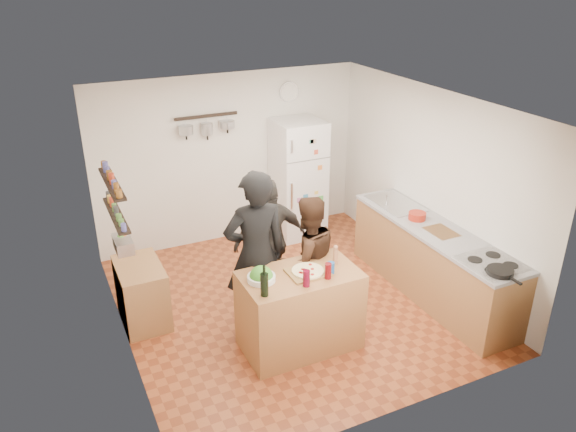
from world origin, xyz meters
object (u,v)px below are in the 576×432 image
salad_bowl (261,278)px  side_table (142,293)px  salt_canister (331,268)px  wall_clock (289,92)px  pepper_mill (335,256)px  person_back (270,240)px  wine_bottle (264,285)px  fridge (298,179)px  red_bowl (417,216)px  skillet (500,271)px  prep_island (300,310)px  person_center (307,261)px  person_left (256,255)px  counter_run (432,262)px

salad_bowl → side_table: size_ratio=0.37×
salt_canister → wall_clock: (0.94, 3.00, 1.18)m
pepper_mill → person_back: (-0.34, 1.00, -0.20)m
side_table → pepper_mill: bearing=-31.6°
wine_bottle → fridge: fridge is taller
wall_clock → side_table: bearing=-148.3°
salad_bowl → red_bowl: size_ratio=1.33×
skillet → wall_clock: wall_clock is taller
wall_clock → side_table: (-2.69, -1.66, -1.78)m
skillet → side_table: skillet is taller
prep_island → salad_bowl: 0.64m
salt_canister → person_back: person_back is taller
salt_canister → person_center: person_center is taller
person_center → person_back: 0.65m
wine_bottle → person_left: (0.20, 0.70, -0.06)m
person_back → fridge: 1.88m
pepper_mill → salt_canister: bearing=-131.4°
pepper_mill → person_center: 0.46m
side_table → skillet: bearing=-32.5°
person_left → salad_bowl: bearing=78.4°
prep_island → fridge: 2.87m
salt_canister → person_center: 0.58m
pepper_mill → person_back: 1.07m
prep_island → side_table: (-1.45, 1.22, -0.09)m
red_bowl → wall_clock: 2.69m
person_left → skillet: bearing=151.1°
salt_canister → person_center: size_ratio=0.08×
pepper_mill → fridge: (0.79, 2.50, -0.09)m
salad_bowl → skillet: bearing=-22.5°
skillet → side_table: size_ratio=0.35×
salt_canister → side_table: salt_canister is taller
wall_clock → side_table: 3.63m
person_back → skillet: bearing=133.4°
salt_canister → counter_run: 1.80m
wine_bottle → fridge: size_ratio=0.13×
pepper_mill → person_left: bearing=150.3°
salad_bowl → counter_run: bearing=4.8°
pepper_mill → red_bowl: bearing=19.3°
person_center → red_bowl: size_ratio=7.14×
prep_island → red_bowl: red_bowl is taller
skillet → red_bowl: red_bowl is taller
counter_run → wall_clock: bearing=105.9°
wall_clock → person_left: bearing=-122.7°
person_back → pepper_mill: bearing=109.7°
salad_bowl → wine_bottle: size_ratio=1.20×
skillet → salad_bowl: bearing=157.5°
red_bowl → wall_clock: wall_clock is taller
pepper_mill → wall_clock: wall_clock is taller
person_center → side_table: bearing=-27.2°
person_back → wall_clock: wall_clock is taller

